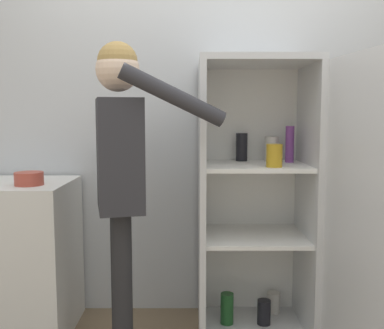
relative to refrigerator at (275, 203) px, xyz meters
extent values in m
cube|color=silver|center=(-0.37, 0.43, 0.47)|extent=(7.00, 0.06, 2.55)
cube|color=silver|center=(-0.10, 0.09, -0.78)|extent=(0.66, 0.57, 0.04)
cube|color=silver|center=(-0.10, 0.09, 0.80)|extent=(0.66, 0.57, 0.04)
cube|color=white|center=(-0.10, 0.36, 0.01)|extent=(0.66, 0.03, 1.55)
cube|color=silver|center=(-0.41, 0.09, 0.01)|extent=(0.04, 0.57, 1.55)
cube|color=silver|center=(0.21, 0.09, 0.01)|extent=(0.03, 0.57, 1.55)
cube|color=white|center=(-0.10, 0.09, -0.22)|extent=(0.59, 0.50, 0.02)
cube|color=white|center=(-0.10, 0.09, 0.20)|extent=(0.59, 0.50, 0.02)
cube|color=silver|center=(0.30, -0.51, 0.01)|extent=(0.14, 0.66, 1.55)
cylinder|color=#1E5123|center=(-0.25, 0.10, -0.67)|extent=(0.08, 0.08, 0.19)
cylinder|color=beige|center=(0.06, 0.26, -0.70)|extent=(0.09, 0.09, 0.13)
cylinder|color=#723884|center=(0.12, 0.18, 0.32)|extent=(0.05, 0.05, 0.22)
cylinder|color=black|center=(-0.16, 0.27, 0.30)|extent=(0.07, 0.07, 0.17)
cylinder|color=beige|center=(0.02, 0.25, 0.29)|extent=(0.09, 0.09, 0.15)
cylinder|color=black|center=(-0.03, 0.10, -0.69)|extent=(0.08, 0.08, 0.15)
cylinder|color=#B78C1E|center=(-0.02, -0.06, 0.28)|extent=(0.09, 0.09, 0.13)
cylinder|color=#262628|center=(-0.86, -0.12, -0.40)|extent=(0.10, 0.10, 0.81)
cylinder|color=#262628|center=(-0.83, -0.28, -0.40)|extent=(0.10, 0.10, 0.81)
cube|color=#2D2D33|center=(-0.84, -0.20, 0.29)|extent=(0.31, 0.43, 0.57)
sphere|color=beige|center=(-0.84, -0.20, 0.73)|extent=(0.22, 0.22, 0.22)
sphere|color=#AD894C|center=(-0.84, -0.20, 0.77)|extent=(0.20, 0.20, 0.20)
cylinder|color=#2D2D33|center=(-0.90, 0.02, 0.27)|extent=(0.08, 0.08, 0.54)
cylinder|color=#2D2D33|center=(-0.56, -0.36, 0.59)|extent=(0.53, 0.20, 0.30)
cube|color=white|center=(-1.55, 0.08, -0.35)|extent=(0.73, 0.60, 0.91)
cylinder|color=#B24738|center=(-1.38, -0.03, 0.14)|extent=(0.16, 0.16, 0.07)
camera|label=1|loc=(-0.47, -2.51, 0.50)|focal=42.00mm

